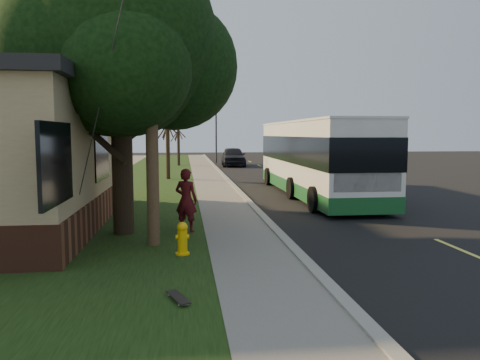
% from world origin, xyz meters
% --- Properties ---
extents(ground, '(120.00, 120.00, 0.00)m').
position_xyz_m(ground, '(0.00, 0.00, 0.00)').
color(ground, black).
rests_on(ground, ground).
extents(road, '(8.00, 80.00, 0.01)m').
position_xyz_m(road, '(4.00, 10.00, 0.01)').
color(road, black).
rests_on(road, ground).
extents(curb, '(0.25, 80.00, 0.12)m').
position_xyz_m(curb, '(0.00, 10.00, 0.06)').
color(curb, gray).
rests_on(curb, ground).
extents(sidewalk, '(2.00, 80.00, 0.08)m').
position_xyz_m(sidewalk, '(-1.00, 10.00, 0.04)').
color(sidewalk, slate).
rests_on(sidewalk, ground).
extents(grass_verge, '(5.00, 80.00, 0.07)m').
position_xyz_m(grass_verge, '(-4.50, 10.00, 0.04)').
color(grass_verge, black).
rests_on(grass_verge, ground).
extents(fire_hydrant, '(0.32, 0.32, 0.74)m').
position_xyz_m(fire_hydrant, '(-2.60, 0.00, 0.43)').
color(fire_hydrant, yellow).
rests_on(fire_hydrant, grass_verge).
extents(utility_pole, '(2.86, 3.21, 9.07)m').
position_xyz_m(utility_pole, '(-3.31, 0.99, 4.63)').
color(utility_pole, '#473321').
rests_on(utility_pole, ground).
extents(leafy_tree, '(6.30, 6.00, 7.80)m').
position_xyz_m(leafy_tree, '(-4.17, 2.65, 5.17)').
color(leafy_tree, black).
rests_on(leafy_tree, grass_verge).
extents(bare_tree_near, '(1.38, 1.21, 4.31)m').
position_xyz_m(bare_tree_near, '(-3.50, 18.00, 2.15)').
color(bare_tree_near, black).
rests_on(bare_tree_near, grass_verge).
extents(bare_tree_far, '(1.38, 1.21, 4.03)m').
position_xyz_m(bare_tree_far, '(-3.00, 30.00, 2.00)').
color(bare_tree_far, black).
rests_on(bare_tree_far, grass_verge).
extents(traffic_signal, '(0.18, 0.22, 5.50)m').
position_xyz_m(traffic_signal, '(0.50, 34.00, 3.16)').
color(traffic_signal, '#2D2D30').
rests_on(traffic_signal, ground).
extents(transit_bus, '(2.84, 12.31, 3.33)m').
position_xyz_m(transit_bus, '(3.27, 9.96, 1.78)').
color(transit_bus, silver).
rests_on(transit_bus, ground).
extents(skateboarder, '(0.76, 0.65, 1.76)m').
position_xyz_m(skateboarder, '(-2.50, 2.51, 0.95)').
color(skateboarder, '#4A0E13').
rests_on(skateboarder, grass_verge).
extents(skateboard_main, '(0.42, 0.75, 0.07)m').
position_xyz_m(skateboard_main, '(-2.67, -2.94, 0.12)').
color(skateboard_main, black).
rests_on(skateboard_main, grass_verge).
extents(distant_car, '(2.15, 4.93, 1.66)m').
position_xyz_m(distant_car, '(1.68, 29.82, 0.83)').
color(distant_car, black).
rests_on(distant_car, ground).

